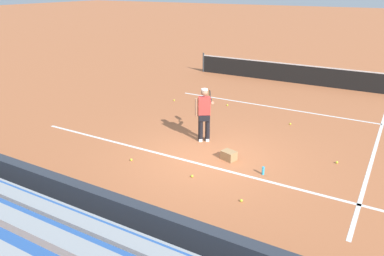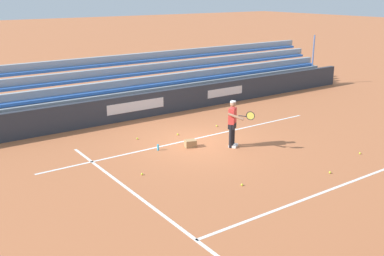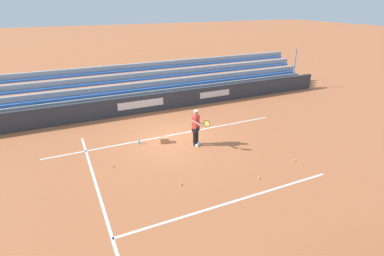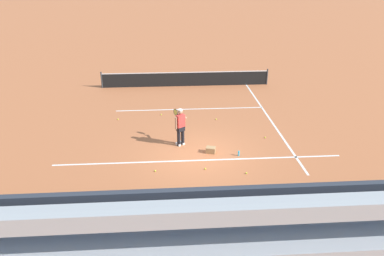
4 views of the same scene
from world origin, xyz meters
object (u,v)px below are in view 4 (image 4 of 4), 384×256
Objects in this scene: tennis_ball_midcourt at (161,114)px; tennis_ball_far_left at (118,119)px; tennis_ball_on_baseline at (205,169)px; tennis_ball_toward_net at (265,137)px; ball_box_cardboard at (211,150)px; tennis_ball_near_player at (216,119)px; water_bottle at (239,153)px; tennis_ball_by_box at (246,173)px; tennis_net at (186,79)px; tennis_player at (180,127)px; tennis_ball_far_right at (155,171)px.

tennis_ball_far_left is (-2.26, -0.52, 0.00)m from tennis_ball_midcourt.
tennis_ball_midcourt is (-1.77, 5.98, 0.00)m from tennis_ball_on_baseline.
tennis_ball_toward_net is at bearing -33.80° from tennis_ball_midcourt.
tennis_ball_on_baseline is at bearing -53.55° from tennis_ball_far_left.
tennis_ball_toward_net is (4.88, -3.27, 0.00)m from tennis_ball_midcourt.
ball_box_cardboard reaches higher than tennis_ball_on_baseline.
tennis_ball_far_left is 5.15m from tennis_ball_near_player.
ball_box_cardboard is at bearing 162.51° from water_bottle.
tennis_ball_far_left is at bearing 175.98° from tennis_ball_near_player.
ball_box_cardboard is 6.06× the size of tennis_ball_far_left.
tennis_ball_near_player and tennis_ball_by_box have the same top height.
tennis_ball_far_left is at bearing 141.72° from water_bottle.
tennis_net is at bearing 101.91° from tennis_ball_near_player.
tennis_ball_toward_net is 2.28m from water_bottle.
tennis_net reaches higher than tennis_ball_midcourt.
tennis_ball_near_player is at bearing 130.07° from tennis_ball_toward_net.
ball_box_cardboard is (1.27, -0.87, -0.76)m from tennis_player.
tennis_ball_midcourt is at bearing 12.85° from tennis_ball_far_left.
ball_box_cardboard is at bearing 122.20° from tennis_ball_by_box.
ball_box_cardboard reaches higher than tennis_ball_far_right.
tennis_player reaches higher than tennis_ball_toward_net.
ball_box_cardboard is at bearing -34.42° from tennis_player.
tennis_ball_on_baseline is at bearing -68.97° from tennis_player.
water_bottle reaches higher than tennis_ball_far_right.
tennis_net is (1.81, 11.15, 0.46)m from tennis_ball_far_right.
water_bottle is at bearing -26.96° from tennis_player.
tennis_ball_near_player is at bearing 94.80° from tennis_ball_by_box.
tennis_player reaches higher than tennis_ball_near_player.
tennis_ball_on_baseline is 1.98m from tennis_ball_far_right.
tennis_player reaches higher than tennis_ball_far_right.
tennis_ball_midcourt and tennis_ball_by_box have the same top height.
tennis_ball_midcourt is at bearing 117.43° from tennis_ball_by_box.
tennis_ball_far_right is at bearing -99.21° from tennis_net.
tennis_ball_toward_net is 3.52m from tennis_ball_by_box.
ball_box_cardboard is 6.06× the size of tennis_ball_on_baseline.
tennis_ball_by_box is at bearing -46.55° from tennis_ball_far_left.
tennis_ball_midcourt is 3.00m from tennis_ball_near_player.
tennis_ball_on_baseline is at bearing -102.16° from tennis_ball_near_player.
tennis_ball_midcourt is 0.30× the size of water_bottle.
ball_box_cardboard is 1.21m from water_bottle.
tennis_ball_on_baseline is at bearing -145.42° from water_bottle.
tennis_ball_near_player is at bearing 54.77° from tennis_player.
tennis_ball_midcourt is 0.01× the size of tennis_net.
tennis_net is (-1.71, 10.06, 0.38)m from water_bottle.
tennis_ball_far_left and tennis_ball_by_box have the same top height.
ball_box_cardboard is at bearing -101.01° from tennis_ball_near_player.
tennis_ball_by_box and tennis_ball_far_right have the same top height.
tennis_ball_on_baseline is 1.87m from water_bottle.
tennis_ball_far_left is at bearing 126.45° from tennis_ball_on_baseline.
tennis_player is 25.98× the size of tennis_ball_far_left.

